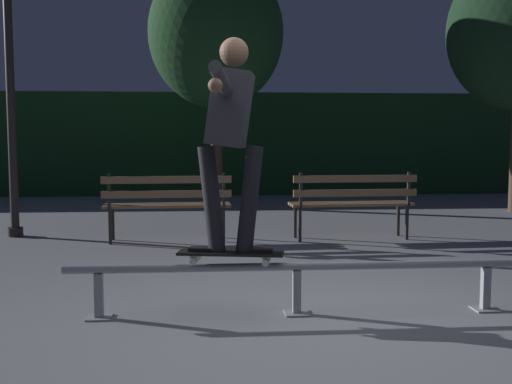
{
  "coord_description": "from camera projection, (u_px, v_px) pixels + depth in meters",
  "views": [
    {
      "loc": [
        -0.64,
        -4.27,
        1.32
      ],
      "look_at": [
        -0.25,
        0.97,
        0.85
      ],
      "focal_mm": 42.83,
      "sensor_mm": 36.0,
      "label": 1
    }
  ],
  "objects": [
    {
      "name": "ground_plane",
      "position": [
        300.0,
        321.0,
        4.41
      ],
      "size": [
        90.0,
        90.0,
        0.0
      ],
      "primitive_type": "plane",
      "color": "slate"
    },
    {
      "name": "hedge_backdrop",
      "position": [
        238.0,
        144.0,
        14.44
      ],
      "size": [
        24.0,
        1.2,
        2.34
      ],
      "primitive_type": "cube",
      "color": "#193D1E",
      "rests_on": "ground"
    },
    {
      "name": "grind_rail",
      "position": [
        297.0,
        275.0,
        4.55
      ],
      "size": [
        3.43,
        0.18,
        0.39
      ],
      "color": "gray",
      "rests_on": "ground"
    },
    {
      "name": "skateboard",
      "position": [
        231.0,
        254.0,
        4.5
      ],
      "size": [
        0.8,
        0.33,
        0.09
      ],
      "color": "black",
      "rests_on": "grind_rail"
    },
    {
      "name": "skateboarder",
      "position": [
        231.0,
        126.0,
        4.42
      ],
      "size": [
        0.63,
        1.39,
        1.56
      ],
      "color": "black",
      "rests_on": "skateboard"
    },
    {
      "name": "park_bench_leftmost",
      "position": [
        167.0,
        200.0,
        7.68
      ],
      "size": [
        1.62,
        0.49,
        0.88
      ],
      "color": "#282623",
      "rests_on": "ground"
    },
    {
      "name": "park_bench_left_center",
      "position": [
        353.0,
        199.0,
        7.86
      ],
      "size": [
        1.62,
        0.49,
        0.88
      ],
      "color": "#282623",
      "rests_on": "ground"
    },
    {
      "name": "tree_behind_benches",
      "position": [
        216.0,
        34.0,
        11.38
      ],
      "size": [
        2.52,
        2.52,
        4.65
      ],
      "color": "#4C3828",
      "rests_on": "ground"
    },
    {
      "name": "lamp_post_left",
      "position": [
        9.0,
        48.0,
        7.96
      ],
      "size": [
        0.32,
        0.32,
        3.9
      ],
      "color": "#282623",
      "rests_on": "ground"
    }
  ]
}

